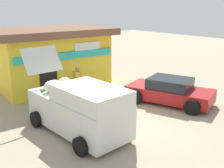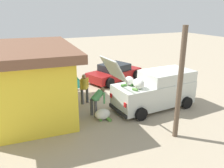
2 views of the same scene
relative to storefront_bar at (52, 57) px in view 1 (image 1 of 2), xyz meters
name	(u,v)px [view 1 (image 1 of 2)]	position (x,y,z in m)	size (l,w,h in m)	color
ground_plane	(110,123)	(-0.71, -5.99, -1.71)	(60.00, 60.00, 0.00)	tan
storefront_bar	(52,57)	(0.00, 0.00, 0.00)	(6.66, 4.65, 3.31)	yellow
delivery_van	(79,108)	(-2.10, -5.92, -0.76)	(2.29, 4.90, 2.87)	silver
parked_sedan	(170,91)	(2.96, -5.96, -1.13)	(3.11, 4.32, 1.22)	maroon
vendor_standing	(78,81)	(-0.10, -2.71, -0.77)	(0.43, 0.55, 1.64)	#4C4C51
customer_bending	(48,90)	(-1.75, -2.79, -0.88)	(0.63, 0.79, 1.34)	#4C4C51
unloaded_banana_pile	(39,105)	(-2.27, -2.87, -1.48)	(0.81, 0.77, 0.49)	silver
paint_bucket	(115,88)	(2.26, -2.78, -1.56)	(0.30, 0.30, 0.31)	blue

